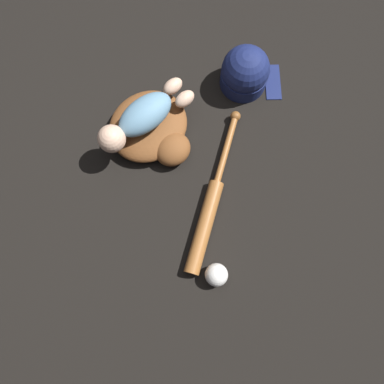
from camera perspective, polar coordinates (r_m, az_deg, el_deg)
The scene contains 6 objects.
ground_plane at distance 1.44m, azimuth -4.78°, elevation 9.67°, with size 6.00×6.00×0.00m, color black.
baseball_glove at distance 1.39m, azimuth -6.08°, elevation 9.42°, with size 0.35×0.36×0.09m.
baby_figure at distance 1.31m, azimuth -7.76°, elevation 11.14°, with size 0.38×0.15×0.10m.
baseball_bat at distance 1.31m, azimuth 2.61°, elevation -2.74°, with size 0.49×0.43×0.05m.
baseball at distance 1.27m, azimuth 3.75°, elevation -12.48°, with size 0.08×0.08×0.08m.
baseball_cap at distance 1.47m, azimuth 8.12°, elevation 17.63°, with size 0.26×0.23×0.18m.
Camera 1 is at (0.23, 0.56, 1.30)m, focal length 35.00 mm.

